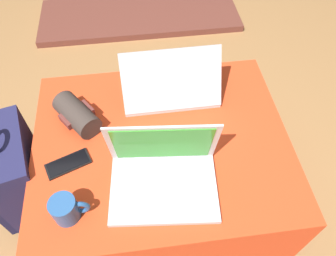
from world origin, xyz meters
TOP-DOWN VIEW (x-y plane):
  - ground_plane at (0.00, 0.00)m, footprint 14.00×14.00m
  - ottoman at (0.00, 0.00)m, footprint 0.93×0.76m
  - laptop_near at (-0.01, -0.16)m, footprint 0.37×0.28m
  - laptop_far at (0.06, 0.22)m, footprint 0.37×0.24m
  - cell_phone at (-0.33, -0.06)m, footprint 0.16×0.12m
  - backpack at (-0.58, 0.03)m, footprint 0.27×0.36m
  - wrist_brace at (-0.30, 0.12)m, footprint 0.18×0.21m
  - coffee_mug at (-0.32, -0.24)m, footprint 0.12×0.08m
  - fireplace_hearth at (0.00, 1.40)m, footprint 1.40×0.50m

SIDE VIEW (x-z plane):
  - ground_plane at x=0.00m, z-range 0.00..0.00m
  - fireplace_hearth at x=0.00m, z-range 0.00..0.04m
  - ottoman at x=0.00m, z-range 0.00..0.44m
  - backpack at x=-0.58m, z-range -0.04..0.50m
  - cell_phone at x=-0.33m, z-range 0.44..0.45m
  - coffee_mug at x=-0.32m, z-range 0.44..0.53m
  - wrist_brace at x=-0.30m, z-range 0.44..0.53m
  - laptop_far at x=0.06m, z-range 0.38..0.60m
  - laptop_near at x=-0.01m, z-range 0.37..0.62m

